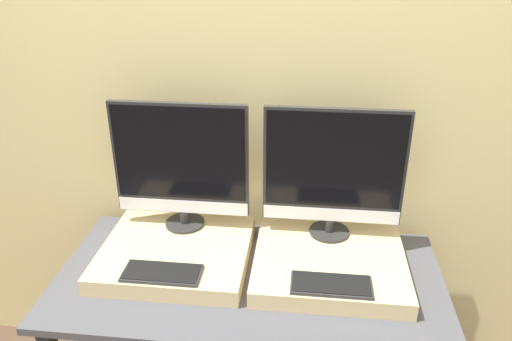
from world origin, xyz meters
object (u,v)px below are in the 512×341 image
object	(u,v)px
keyboard_right	(331,285)
monitor_left	(181,163)
monitor_right	(334,171)
keyboard_left	(162,273)

from	to	relation	value
keyboard_right	monitor_left	bearing A→B (deg)	150.33
monitor_left	monitor_right	xyz separation A→B (m)	(0.61, 0.00, 0.00)
monitor_right	keyboard_right	size ratio (longest dim) A/B	1.93
keyboard_left	monitor_right	xyz separation A→B (m)	(0.61, 0.35, 0.28)
keyboard_left	keyboard_right	distance (m)	0.61
keyboard_left	keyboard_right	world-z (taller)	same
monitor_left	keyboard_right	xyz separation A→B (m)	(0.61, -0.35, -0.28)
monitor_left	monitor_right	world-z (taller)	same
keyboard_left	monitor_right	world-z (taller)	monitor_right
keyboard_left	keyboard_right	bearing A→B (deg)	0.00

